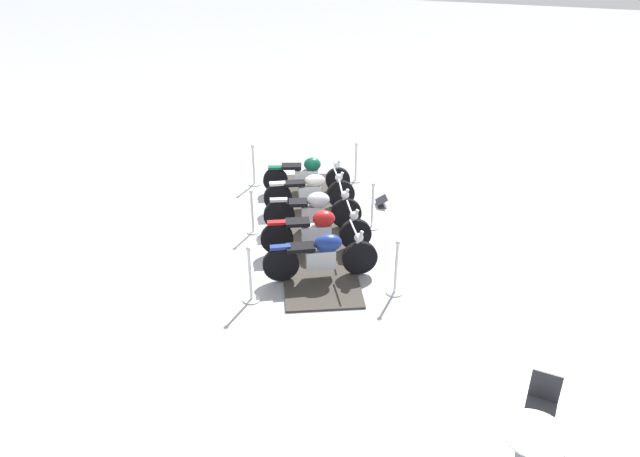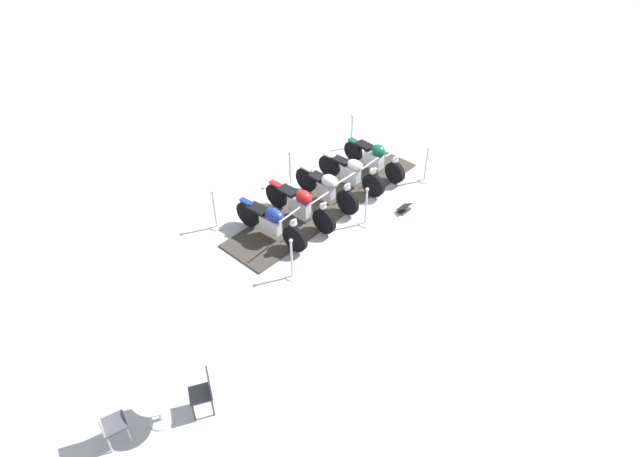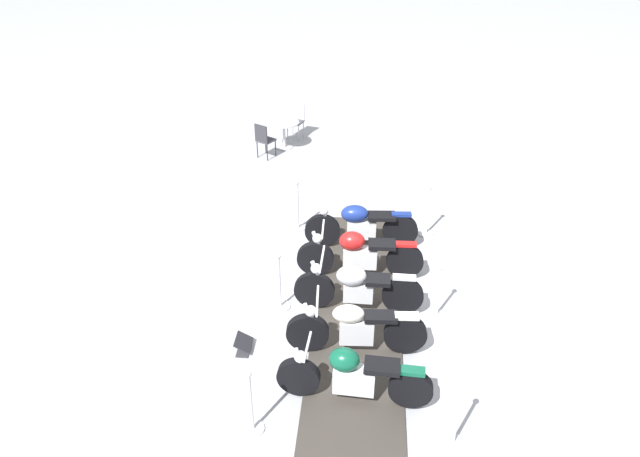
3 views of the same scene
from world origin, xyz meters
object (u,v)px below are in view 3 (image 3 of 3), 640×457
at_px(stanchion_right_front, 298,213).
at_px(cafe_chair_across_table, 296,118).
at_px(info_placard, 244,346).
at_px(motorcycle_maroon, 358,253).
at_px(cafe_chair_near_table, 264,139).
at_px(stanchion_left_mid, 438,298).
at_px(motorcycle_forest, 352,375).
at_px(stanchion_right_rear, 251,411).
at_px(stanchion_right_mid, 280,291).
at_px(motorcycle_cream, 355,328).
at_px(cafe_table, 284,128).
at_px(motorcycle_chrome, 356,286).
at_px(stanchion_left_front, 427,218).
at_px(motorcycle_navy, 360,224).
at_px(stanchion_left_rear, 456,424).

bearing_deg(stanchion_right_front, cafe_chair_across_table, 121.99).
xyz_separation_m(stanchion_right_front, info_placard, (1.20, -3.59, -0.31)).
bearing_deg(motorcycle_maroon, cafe_chair_near_table, -64.71).
distance_m(stanchion_right_front, info_placard, 3.80).
xyz_separation_m(stanchion_left_mid, info_placard, (-2.36, -2.32, -0.30)).
distance_m(motorcycle_forest, stanchion_right_rear, 1.47).
distance_m(stanchion_right_rear, stanchion_left_mid, 3.78).
bearing_deg(stanchion_right_mid, cafe_chair_near_table, 126.74).
distance_m(motorcycle_forest, stanchion_right_front, 4.86).
relative_size(motorcycle_forest, cafe_chair_across_table, 2.18).
distance_m(stanchion_right_rear, stanchion_right_mid, 2.66).
bearing_deg(info_placard, cafe_chair_near_table, 6.77).
bearing_deg(motorcycle_cream, cafe_table, -77.72).
height_order(motorcycle_maroon, motorcycle_forest, motorcycle_maroon).
bearing_deg(motorcycle_chrome, stanchion_right_front, -62.83).
xyz_separation_m(stanchion_right_mid, stanchion_right_front, (-1.12, 2.41, 0.05)).
xyz_separation_m(info_placard, cafe_table, (-3.76, 7.04, 0.49)).
distance_m(motorcycle_maroon, cafe_table, 6.24).
distance_m(motorcycle_forest, stanchion_left_mid, 2.45).
relative_size(motorcycle_cream, motorcycle_forest, 0.94).
bearing_deg(cafe_table, motorcycle_forest, -51.29).
distance_m(stanchion_left_front, stanchion_right_rear, 5.95).
bearing_deg(stanchion_right_mid, cafe_chair_across_table, 119.56).
relative_size(motorcycle_cream, stanchion_right_rear, 1.84).
relative_size(stanchion_right_rear, stanchion_left_mid, 1.03).
xyz_separation_m(info_placard, cafe_chair_across_table, (-3.87, 7.86, 0.48)).
bearing_deg(motorcycle_forest, motorcycle_navy, -86.38).
xyz_separation_m(stanchion_right_rear, stanchion_left_mid, (1.32, 3.54, 0.01)).
height_order(stanchion_right_front, cafe_table, stanchion_right_front).
distance_m(stanchion_left_rear, stanchion_right_front, 5.95).
bearing_deg(info_placard, cafe_chair_across_table, 1.27).
distance_m(motorcycle_forest, cafe_table, 9.15).
height_order(motorcycle_maroon, stanchion_right_rear, stanchion_right_rear).
height_order(stanchion_left_mid, stanchion_right_mid, stanchion_right_mid).
bearing_deg(motorcycle_cream, motorcycle_navy, -93.02).
bearing_deg(stanchion_left_rear, cafe_chair_near_table, 139.22).
relative_size(motorcycle_cream, cafe_chair_across_table, 2.06).
distance_m(motorcycle_chrome, motorcycle_forest, 2.02).
height_order(motorcycle_cream, stanchion_left_rear, stanchion_left_rear).
xyz_separation_m(cafe_table, cafe_chair_across_table, (-0.11, 0.82, -0.01)).
bearing_deg(motorcycle_maroon, stanchion_left_front, -131.49).
relative_size(motorcycle_maroon, cafe_chair_across_table, 2.21).
bearing_deg(stanchion_left_rear, stanchion_left_mid, 114.94).
xyz_separation_m(stanchion_left_mid, stanchion_left_rear, (1.12, -2.41, 0.00)).
relative_size(motorcycle_navy, stanchion_left_mid, 1.93).
bearing_deg(motorcycle_navy, motorcycle_forest, 85.99).
relative_size(motorcycle_forest, stanchion_right_rear, 1.95).
distance_m(motorcycle_navy, stanchion_left_front, 1.53).
distance_m(motorcycle_maroon, motorcycle_cream, 2.03).
bearing_deg(cafe_chair_across_table, stanchion_left_front, 50.74).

